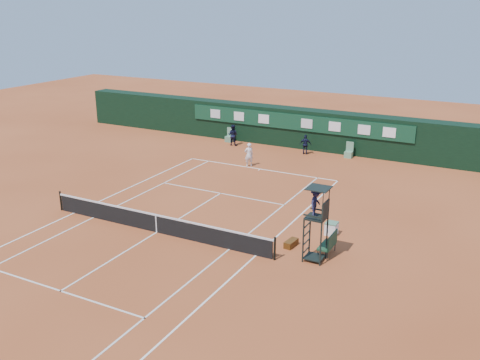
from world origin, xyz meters
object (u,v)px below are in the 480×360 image
tennis_net (156,223)px  cooler (331,228)px  player_bench (329,243)px  player (249,155)px  umpire_chair (316,208)px

tennis_net → cooler: (7.75, 3.78, -0.18)m
player_bench → player: bearing=131.6°
player_bench → cooler: (-0.62, 2.21, -0.27)m
player → tennis_net: bearing=52.7°
tennis_net → player_bench: 8.52m
player_bench → umpire_chair: bearing=-118.8°
tennis_net → umpire_chair: size_ratio=3.77×
tennis_net → player_bench: (8.38, 1.57, 0.09)m
umpire_chair → player_bench: size_ratio=2.85×
tennis_net → player: size_ratio=7.77×
umpire_chair → cooler: size_ratio=5.30×
player_bench → cooler: 2.31m
cooler → player_bench: bearing=-74.3°
tennis_net → player: 12.20m
umpire_chair → player: size_ratio=2.06×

